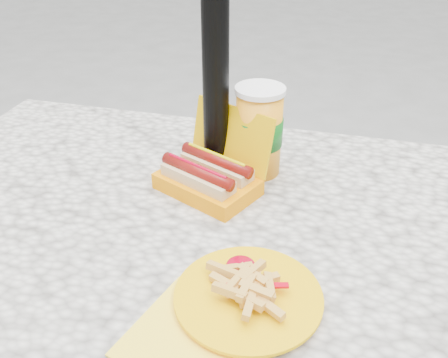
# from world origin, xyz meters

# --- Properties ---
(picnic_table) EXTENTS (1.20, 0.80, 0.75)m
(picnic_table) POSITION_xyz_m (0.00, 0.00, 0.64)
(picnic_table) COLOR beige
(picnic_table) RESTS_ON ground
(hotdog_box) EXTENTS (0.23, 0.21, 0.15)m
(hotdog_box) POSITION_xyz_m (0.01, 0.09, 0.78)
(hotdog_box) COLOR #E6AD00
(hotdog_box) RESTS_ON picnic_table
(fries_plate) EXTENTS (0.26, 0.29, 0.04)m
(fries_plate) POSITION_xyz_m (0.14, -0.19, 0.76)
(fries_plate) COLOR yellow
(fries_plate) RESTS_ON picnic_table
(soda_cup) EXTENTS (0.10, 0.10, 0.18)m
(soda_cup) POSITION_xyz_m (0.08, 0.18, 0.84)
(soda_cup) COLOR orange
(soda_cup) RESTS_ON picnic_table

